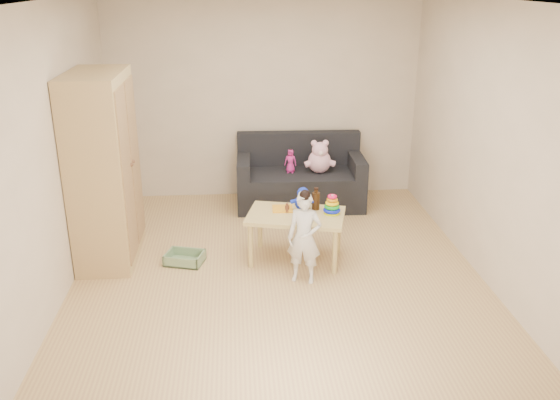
{
  "coord_description": "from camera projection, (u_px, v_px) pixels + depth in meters",
  "views": [
    {
      "loc": [
        -0.39,
        -5.37,
        2.79
      ],
      "look_at": [
        0.05,
        0.25,
        0.65
      ],
      "focal_mm": 38.0,
      "sensor_mm": 36.0,
      "label": 1
    }
  ],
  "objects": [
    {
      "name": "wooden_figure",
      "position": [
        287.0,
        208.0,
        6.05
      ],
      "size": [
        0.05,
        0.04,
        0.11
      ],
      "primitive_type": null,
      "rotation": [
        0.0,
        0.0,
        -0.2
      ],
      "color": "brown",
      "rests_on": "play_table"
    },
    {
      "name": "room",
      "position": [
        277.0,
        145.0,
        5.56
      ],
      "size": [
        4.5,
        4.5,
        4.5
      ],
      "color": "tan",
      "rests_on": "ground"
    },
    {
      "name": "toddler",
      "position": [
        304.0,
        239.0,
        5.64
      ],
      "size": [
        0.38,
        0.31,
        0.89
      ],
      "primitive_type": "imported",
      "rotation": [
        0.0,
        0.0,
        -0.31
      ],
      "color": "silver",
      "rests_on": "ground"
    },
    {
      "name": "wardrobe",
      "position": [
        104.0,
        169.0,
        5.97
      ],
      "size": [
        0.54,
        1.07,
        1.93
      ],
      "primitive_type": "cube",
      "color": "tan",
      "rests_on": "ground"
    },
    {
      "name": "ring_stacker",
      "position": [
        332.0,
        206.0,
        6.03
      ],
      "size": [
        0.18,
        0.18,
        0.2
      ],
      "color": "#C7DA0B",
      "rests_on": "play_table"
    },
    {
      "name": "sofa",
      "position": [
        300.0,
        188.0,
        7.63
      ],
      "size": [
        1.63,
        0.85,
        0.45
      ],
      "primitive_type": "cube",
      "rotation": [
        0.0,
        0.0,
        -0.03
      ],
      "color": "black",
      "rests_on": "ground"
    },
    {
      "name": "yellow_book",
      "position": [
        282.0,
        209.0,
        6.16
      ],
      "size": [
        0.22,
        0.22,
        0.02
      ],
      "primitive_type": "cube",
      "rotation": [
        0.0,
        0.0,
        -0.04
      ],
      "color": "orange",
      "rests_on": "play_table"
    },
    {
      "name": "brown_bottle",
      "position": [
        316.0,
        200.0,
        6.13
      ],
      "size": [
        0.08,
        0.08,
        0.23
      ],
      "color": "black",
      "rests_on": "play_table"
    },
    {
      "name": "storage_bin",
      "position": [
        185.0,
        258.0,
        6.13
      ],
      "size": [
        0.44,
        0.38,
        0.11
      ],
      "primitive_type": null,
      "rotation": [
        0.0,
        0.0,
        -0.28
      ],
      "color": "gray",
      "rests_on": "ground"
    },
    {
      "name": "pink_bear",
      "position": [
        319.0,
        159.0,
        7.46
      ],
      "size": [
        0.34,
        0.3,
        0.36
      ],
      "primitive_type": null,
      "rotation": [
        0.0,
        0.0,
        0.12
      ],
      "color": "#FFBBDB",
      "rests_on": "sofa"
    },
    {
      "name": "doll",
      "position": [
        290.0,
        161.0,
        7.47
      ],
      "size": [
        0.17,
        0.13,
        0.3
      ],
      "primitive_type": "imported",
      "rotation": [
        0.0,
        0.0,
        -0.21
      ],
      "color": "#DA2995",
      "rests_on": "sofa"
    },
    {
      "name": "blue_plush",
      "position": [
        303.0,
        198.0,
        6.1
      ],
      "size": [
        0.22,
        0.18,
        0.25
      ],
      "primitive_type": null,
      "rotation": [
        0.0,
        0.0,
        -0.07
      ],
      "color": "#1933E1",
      "rests_on": "play_table"
    },
    {
      "name": "play_table",
      "position": [
        296.0,
        237.0,
        6.13
      ],
      "size": [
        1.09,
        0.83,
        0.51
      ],
      "primitive_type": "cube",
      "rotation": [
        0.0,
        0.0,
        -0.24
      ],
      "color": "tan",
      "rests_on": "ground"
    }
  ]
}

